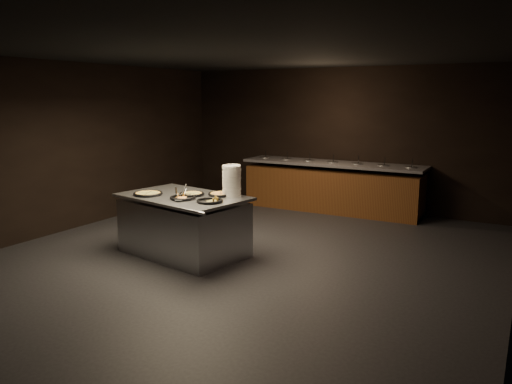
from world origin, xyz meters
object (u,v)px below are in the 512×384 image
Objects in this scene: plate_stack at (232,181)px; pan_cheese_whole at (192,194)px; serving_counter at (184,226)px; pan_veggie_whole at (148,194)px.

plate_stack reaches higher than pan_cheese_whole.
serving_counter is at bearing -138.98° from pan_cheese_whole.
pan_cheese_whole is at bearing 27.31° from pan_veggie_whole.
pan_veggie_whole is (-0.48, -0.21, 0.48)m from serving_counter.
pan_cheese_whole is at bearing 51.61° from serving_counter.
serving_counter is 4.54× the size of plate_stack.
pan_veggie_whole is at bearing -145.46° from serving_counter.
pan_cheese_whole is (0.57, 0.30, -0.00)m from pan_veggie_whole.
pan_cheese_whole is at bearing -155.65° from plate_stack.
pan_cheese_whole is (0.10, 0.08, 0.48)m from serving_counter.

